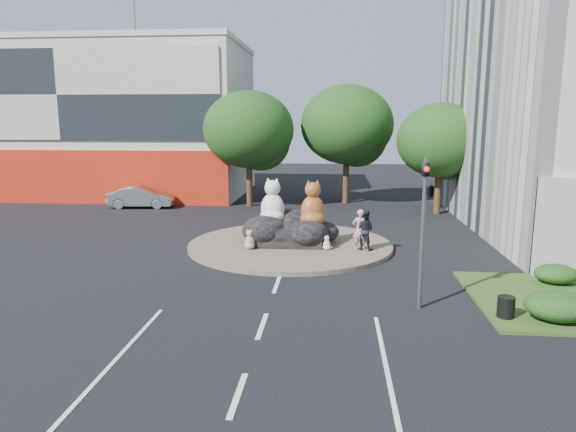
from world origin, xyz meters
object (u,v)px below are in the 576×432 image
object	(u,v)px
pedestrian_dark	(364,230)
litter_bin	(506,307)
parked_car	(141,197)
kitten_white	(327,242)
cat_white	(273,201)
pedestrian_pink	(360,230)
kitten_calico	(250,239)
cat_tabby	(313,203)

from	to	relation	value
pedestrian_dark	litter_bin	bearing A→B (deg)	137.76
parked_car	kitten_white	bearing A→B (deg)	-136.53
cat_white	parked_car	xyz separation A→B (m)	(-10.72, 10.34, -1.49)
cat_white	parked_car	size ratio (longest dim) A/B	0.50
cat_white	parked_car	distance (m)	14.96
pedestrian_dark	pedestrian_pink	bearing A→B (deg)	37.96
cat_white	kitten_calico	world-z (taller)	cat_white
cat_white	kitten_white	size ratio (longest dim) A/B	3.26
cat_tabby	litter_bin	distance (m)	11.00
pedestrian_dark	parked_car	distance (m)	19.10
parked_car	kitten_calico	bearing A→B (deg)	-145.78
parked_car	pedestrian_dark	bearing A→B (deg)	-132.63
cat_tabby	litter_bin	xyz separation A→B (m)	(6.40, -8.77, -1.78)
cat_white	pedestrian_dark	bearing A→B (deg)	1.11
pedestrian_dark	parked_car	bearing A→B (deg)	-16.20
parked_car	litter_bin	bearing A→B (deg)	-140.78
cat_white	pedestrian_dark	world-z (taller)	cat_white
parked_car	pedestrian_pink	bearing A→B (deg)	-133.18
cat_tabby	kitten_white	world-z (taller)	cat_tabby
cat_white	cat_tabby	size ratio (longest dim) A/B	1.02
cat_tabby	pedestrian_pink	world-z (taller)	cat_tabby
cat_tabby	kitten_calico	xyz separation A→B (m)	(-2.90, -1.22, -1.56)
pedestrian_dark	litter_bin	size ratio (longest dim) A/B	2.84
kitten_white	pedestrian_dark	world-z (taller)	pedestrian_dark
pedestrian_dark	kitten_white	bearing A→B (deg)	27.76
kitten_white	pedestrian_dark	size ratio (longest dim) A/B	0.37
kitten_calico	cat_white	bearing A→B (deg)	68.59
kitten_white	parked_car	world-z (taller)	parked_car
cat_tabby	pedestrian_pink	size ratio (longest dim) A/B	1.17
cat_white	pedestrian_dark	distance (m)	4.76
cat_white	kitten_calico	bearing A→B (deg)	-102.63
kitten_calico	kitten_white	xyz separation A→B (m)	(3.61, 0.13, -0.12)
litter_bin	pedestrian_pink	bearing A→B (deg)	118.01
cat_white	kitten_white	bearing A→B (deg)	-11.34
cat_white	litter_bin	xyz separation A→B (m)	(8.40, -9.13, -1.80)
cat_tabby	parked_car	distance (m)	16.69
kitten_white	parked_car	xyz separation A→B (m)	(-13.43, 11.79, 0.21)
pedestrian_pink	pedestrian_dark	world-z (taller)	pedestrian_pink
cat_tabby	pedestrian_dark	size ratio (longest dim) A/B	1.20
pedestrian_pink	parked_car	xyz separation A→B (m)	(-14.96, 11.65, -0.40)
kitten_calico	kitten_white	size ratio (longest dim) A/B	1.34
pedestrian_dark	cat_tabby	bearing A→B (deg)	1.25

